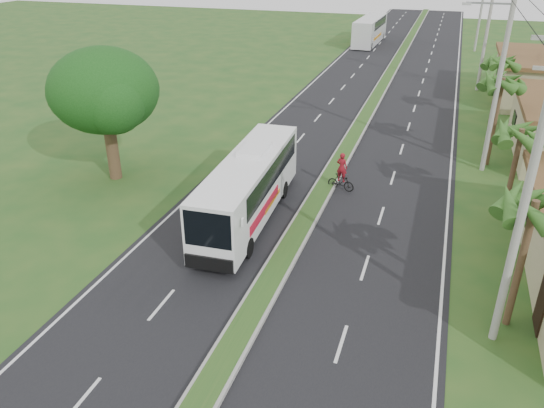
% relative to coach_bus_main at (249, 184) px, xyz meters
% --- Properties ---
extents(ground, '(180.00, 180.00, 0.00)m').
position_rel_coach_bus_main_xyz_m(ground, '(2.73, -7.67, -1.91)').
color(ground, '#204C1C').
rests_on(ground, ground).
extents(road_asphalt, '(14.00, 160.00, 0.02)m').
position_rel_coach_bus_main_xyz_m(road_asphalt, '(2.73, 12.33, -1.90)').
color(road_asphalt, black).
rests_on(road_asphalt, ground).
extents(median_strip, '(1.20, 160.00, 0.18)m').
position_rel_coach_bus_main_xyz_m(median_strip, '(2.73, 12.33, -1.80)').
color(median_strip, gray).
rests_on(median_strip, ground).
extents(lane_edge_left, '(0.12, 160.00, 0.01)m').
position_rel_coach_bus_main_xyz_m(lane_edge_left, '(-3.97, 12.33, -1.91)').
color(lane_edge_left, silver).
rests_on(lane_edge_left, ground).
extents(lane_edge_right, '(0.12, 160.00, 0.01)m').
position_rel_coach_bus_main_xyz_m(lane_edge_right, '(9.43, 12.33, -1.91)').
color(lane_edge_right, silver).
rests_on(lane_edge_right, ground).
extents(palm_verge_a, '(2.40, 2.40, 5.45)m').
position_rel_coach_bus_main_xyz_m(palm_verge_a, '(11.73, -4.67, 2.83)').
color(palm_verge_a, '#473321').
rests_on(palm_verge_a, ground).
extents(palm_verge_b, '(2.40, 2.40, 5.05)m').
position_rel_coach_bus_main_xyz_m(palm_verge_b, '(12.13, 4.33, 2.45)').
color(palm_verge_b, '#473321').
rests_on(palm_verge_b, ground).
extents(palm_verge_c, '(2.40, 2.40, 5.85)m').
position_rel_coach_bus_main_xyz_m(palm_verge_c, '(11.53, 11.33, 3.22)').
color(palm_verge_c, '#473321').
rests_on(palm_verge_c, ground).
extents(palm_verge_d, '(2.40, 2.40, 5.25)m').
position_rel_coach_bus_main_xyz_m(palm_verge_d, '(12.03, 20.33, 2.64)').
color(palm_verge_d, '#473321').
rests_on(palm_verge_d, ground).
extents(shade_tree, '(6.30, 6.00, 7.54)m').
position_rel_coach_bus_main_xyz_m(shade_tree, '(-9.38, 2.35, 3.12)').
color(shade_tree, '#473321').
rests_on(shade_tree, ground).
extents(utility_pole_a, '(1.60, 0.28, 11.00)m').
position_rel_coach_bus_main_xyz_m(utility_pole_a, '(11.23, -5.67, 3.77)').
color(utility_pole_a, gray).
rests_on(utility_pole_a, ground).
extents(utility_pole_b, '(3.20, 0.28, 12.00)m').
position_rel_coach_bus_main_xyz_m(utility_pole_b, '(11.21, 10.33, 4.35)').
color(utility_pole_b, gray).
rests_on(utility_pole_b, ground).
extents(utility_pole_c, '(1.60, 0.28, 11.00)m').
position_rel_coach_bus_main_xyz_m(utility_pole_c, '(11.23, 30.33, 3.77)').
color(utility_pole_c, gray).
rests_on(utility_pole_c, ground).
extents(utility_pole_d, '(1.60, 0.28, 10.50)m').
position_rel_coach_bus_main_xyz_m(utility_pole_d, '(11.23, 50.33, 3.51)').
color(utility_pole_d, gray).
rests_on(utility_pole_d, ground).
extents(coach_bus_main, '(2.74, 10.82, 3.47)m').
position_rel_coach_bus_main_xyz_m(coach_bus_main, '(0.00, 0.00, 0.00)').
color(coach_bus_main, white).
rests_on(coach_bus_main, ground).
extents(coach_bus_far, '(2.85, 11.52, 3.33)m').
position_rel_coach_bus_main_xyz_m(coach_bus_far, '(-2.15, 51.60, -0.01)').
color(coach_bus_far, silver).
rests_on(coach_bus_far, ground).
extents(motorcyclist, '(1.62, 0.77, 2.22)m').
position_rel_coach_bus_main_xyz_m(motorcyclist, '(3.65, 4.73, -1.08)').
color(motorcyclist, black).
rests_on(motorcyclist, ground).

